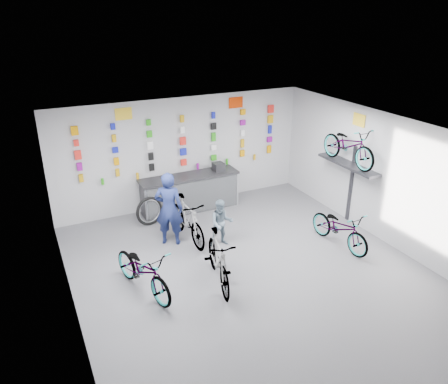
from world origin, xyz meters
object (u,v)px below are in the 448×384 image
bike_left (143,270)px  bike_service (187,219)px  bike_right (340,228)px  bike_center (218,260)px  clerk (169,209)px  customer (221,223)px  counter (190,193)px

bike_left → bike_service: bike_service is taller
bike_right → bike_center: bearing=176.7°
clerk → bike_left: bearing=84.9°
bike_left → bike_right: (4.58, -0.24, -0.03)m
bike_center → customer: (0.72, 1.35, 0.03)m
customer → bike_center: bearing=-102.6°
bike_left → customer: bearing=8.2°
bike_left → customer: size_ratio=1.63×
bike_center → clerk: bearing=111.9°
bike_center → customer: 1.53m
bike_left → clerk: (1.10, 1.58, 0.40)m
counter → clerk: 1.89m
bike_center → clerk: 2.02m
clerk → bike_center: bearing=129.1°
bike_service → bike_right: bearing=-33.4°
counter → bike_right: size_ratio=1.56×
bike_center → bike_service: bearing=99.6°
bike_center → bike_service: bike_center is taller
counter → bike_center: bearing=-102.5°
bike_center → customer: bearing=74.6°
bike_left → bike_center: bike_center is taller
bike_center → clerk: size_ratio=1.02×
counter → bike_center: bike_center is taller
bike_service → clerk: (-0.42, 0.04, 0.35)m
counter → bike_left: bearing=-125.5°
clerk → customer: 1.25m
bike_left → clerk: size_ratio=1.04×
clerk → customer: clerk is taller
bike_left → customer: (2.14, 0.98, 0.08)m
bike_center → bike_service: 1.92m
bike_left → bike_right: size_ratio=1.06×
counter → bike_right: bearing=-54.1°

